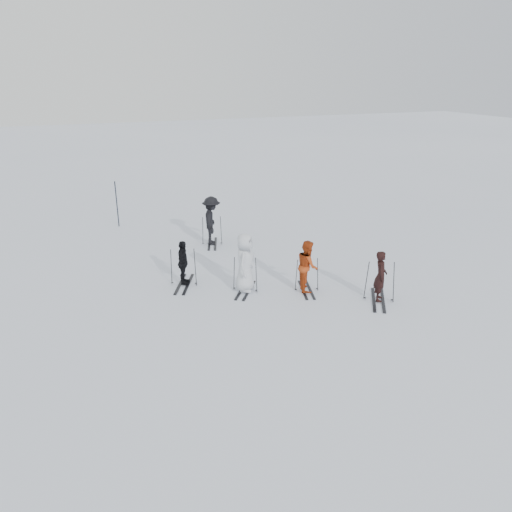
% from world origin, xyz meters
% --- Properties ---
extents(ground, '(120.00, 120.00, 0.00)m').
position_xyz_m(ground, '(0.00, 0.00, 0.00)').
color(ground, silver).
rests_on(ground, ground).
extents(skier_near_dark, '(0.65, 0.71, 1.63)m').
position_xyz_m(skier_near_dark, '(3.11, -1.71, 0.81)').
color(skier_near_dark, black).
rests_on(skier_near_dark, ground).
extents(skier_red, '(0.86, 0.98, 1.71)m').
position_xyz_m(skier_red, '(1.35, -0.16, 0.85)').
color(skier_red, '#AB3B13').
rests_on(skier_red, ground).
extents(skier_grey, '(1.06, 1.14, 1.96)m').
position_xyz_m(skier_grey, '(-0.56, 0.57, 0.98)').
color(skier_grey, silver).
rests_on(skier_grey, ground).
extents(skier_uphill_left, '(0.72, 0.97, 1.53)m').
position_xyz_m(skier_uphill_left, '(-2.32, 1.82, 0.76)').
color(skier_uphill_left, black).
rests_on(skier_uphill_left, ground).
extents(skier_uphill_far, '(1.12, 1.47, 2.01)m').
position_xyz_m(skier_uphill_far, '(-0.18, 5.50, 1.00)').
color(skier_uphill_far, black).
rests_on(skier_uphill_far, ground).
extents(skis_near_dark, '(2.11, 1.83, 1.36)m').
position_xyz_m(skis_near_dark, '(3.11, -1.71, 0.68)').
color(skis_near_dark, black).
rests_on(skis_near_dark, ground).
extents(skis_red, '(1.76, 1.26, 1.16)m').
position_xyz_m(skis_red, '(1.35, -0.16, 0.58)').
color(skis_red, black).
rests_on(skis_red, ground).
extents(skis_grey, '(1.88, 1.68, 1.22)m').
position_xyz_m(skis_grey, '(-0.56, 0.57, 0.61)').
color(skis_grey, black).
rests_on(skis_grey, ground).
extents(skis_uphill_left, '(2.06, 1.65, 1.33)m').
position_xyz_m(skis_uphill_left, '(-2.32, 1.82, 0.67)').
color(skis_uphill_left, black).
rests_on(skis_uphill_left, ground).
extents(skis_uphill_far, '(1.90, 1.40, 1.24)m').
position_xyz_m(skis_uphill_far, '(-0.18, 5.50, 0.62)').
color(skis_uphill_far, black).
rests_on(skis_uphill_far, ground).
extents(piste_marker, '(0.05, 0.05, 2.14)m').
position_xyz_m(piste_marker, '(-3.49, 9.61, 1.07)').
color(piste_marker, black).
rests_on(piste_marker, ground).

